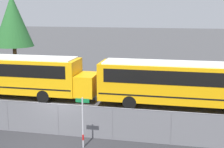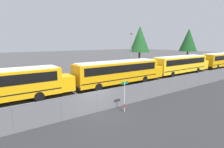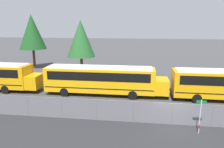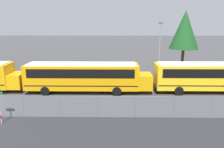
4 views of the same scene
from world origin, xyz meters
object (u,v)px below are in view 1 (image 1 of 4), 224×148
(school_bus_2, at_px, (8,73))
(tree_3, at_px, (13,21))
(school_bus_3, at_px, (190,82))
(street_sign, at_px, (83,121))

(school_bus_2, relative_size, tree_3, 1.62)
(school_bus_2, height_order, school_bus_3, same)
(tree_3, bearing_deg, street_sign, -53.33)
(street_sign, xyz_separation_m, tree_3, (-14.06, 18.88, 4.12))
(street_sign, height_order, tree_3, tree_3)
(school_bus_2, relative_size, street_sign, 5.25)
(street_sign, bearing_deg, school_bus_2, 137.48)
(street_sign, bearing_deg, tree_3, 126.67)
(school_bus_3, height_order, tree_3, tree_3)
(school_bus_3, distance_m, tree_3, 22.75)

